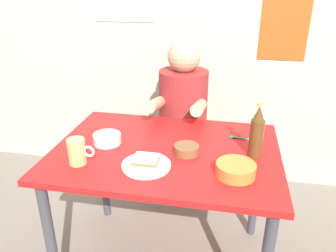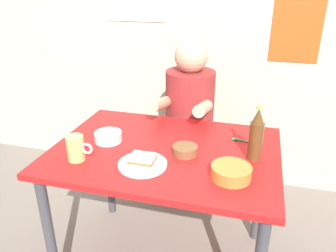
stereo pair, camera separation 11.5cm
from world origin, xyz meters
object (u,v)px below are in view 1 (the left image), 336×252
rice_bowl_white (107,138)px  stool (182,156)px  beer_mug (77,151)px  dining_table (166,165)px  beer_bottle (257,133)px  person_seated (183,102)px  sandwich (146,160)px  plate_orange (146,165)px

rice_bowl_white → stool: bearing=65.0°
beer_mug → stool: bearing=67.5°
dining_table → beer_bottle: beer_bottle is taller
dining_table → stool: size_ratio=2.44×
beer_bottle → person_seated: bearing=125.7°
dining_table → rice_bowl_white: (-0.30, 0.00, 0.12)m
dining_table → sandwich: bearing=-105.7°
person_seated → beer_mug: 0.91m
person_seated → stool: bearing=90.0°
rice_bowl_white → plate_orange: bearing=-36.4°
stool → rice_bowl_white: 0.81m
stool → beer_bottle: 0.91m
dining_table → plate_orange: size_ratio=5.00×
beer_mug → rice_bowl_white: bearing=75.3°
beer_mug → beer_bottle: 0.82m
person_seated → plate_orange: 0.81m
plate_orange → rice_bowl_white: (-0.25, 0.19, 0.02)m
beer_bottle → sandwich: bearing=-157.3°
beer_bottle → plate_orange: bearing=-157.3°
stool → beer_bottle: beer_bottle is taller
person_seated → beer_bottle: size_ratio=2.75×
stool → sandwich: sandwich is taller
person_seated → beer_bottle: (0.44, -0.61, 0.09)m
stool → beer_bottle: (0.44, -0.62, 0.51)m
plate_orange → rice_bowl_white: size_ratio=1.57×
plate_orange → beer_bottle: (0.48, 0.20, 0.11)m
stool → rice_bowl_white: size_ratio=3.21×
plate_orange → beer_mug: beer_mug is taller
dining_table → rice_bowl_white: size_ratio=7.86×
dining_table → beer_bottle: 0.47m
stool → beer_mug: beer_mug is taller
sandwich → beer_mug: bearing=-174.5°
stool → sandwich: (-0.04, -0.82, 0.42)m
stool → sandwich: bearing=-92.9°
dining_table → person_seated: bearing=91.1°
person_seated → beer_bottle: bearing=-54.3°
beer_bottle → stool: bearing=125.2°
sandwich → rice_bowl_white: 0.31m
beer_mug → beer_bottle: bearing=16.2°
stool → person_seated: size_ratio=0.63×
stool → sandwich: size_ratio=4.09×
stool → beer_mug: (-0.35, -0.85, 0.45)m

